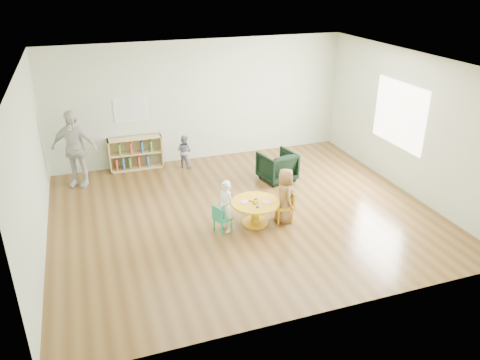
{
  "coord_description": "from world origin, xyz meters",
  "views": [
    {
      "loc": [
        -2.61,
        -7.35,
        4.26
      ],
      "look_at": [
        -0.17,
        -0.3,
        0.84
      ],
      "focal_mm": 35.0,
      "sensor_mm": 36.0,
      "label": 1
    }
  ],
  "objects": [
    {
      "name": "child_left",
      "position": [
        -0.5,
        -0.5,
        0.47
      ],
      "size": [
        0.33,
        0.4,
        0.95
      ],
      "primitive_type": "imported",
      "rotation": [
        0.0,
        0.0,
        -1.22
      ],
      "color": "white",
      "rests_on": "ground"
    },
    {
      "name": "kid_chair_left",
      "position": [
        -0.59,
        -0.51,
        0.27
      ],
      "size": [
        0.35,
        0.35,
        0.5
      ],
      "rotation": [
        0.0,
        0.0,
        -1.17
      ],
      "color": "#1C9A70",
      "rests_on": "ground"
    },
    {
      "name": "armchair",
      "position": [
        1.2,
        1.18,
        0.32
      ],
      "size": [
        0.82,
        0.83,
        0.64
      ],
      "primitive_type": "imported",
      "rotation": [
        0.0,
        0.0,
        3.35
      ],
      "color": "black",
      "rests_on": "ground"
    },
    {
      "name": "alphabet_poster",
      "position": [
        -1.6,
        2.98,
        1.35
      ],
      "size": [
        0.74,
        0.01,
        0.54
      ],
      "color": "white",
      "rests_on": "ground"
    },
    {
      "name": "child_right",
      "position": [
        0.61,
        -0.53,
        0.51
      ],
      "size": [
        0.36,
        0.53,
        1.03
      ],
      "primitive_type": "imported",
      "rotation": [
        0.0,
        0.0,
        1.49
      ],
      "color": "orange",
      "rests_on": "ground"
    },
    {
      "name": "bookshelf",
      "position": [
        -1.61,
        2.86,
        0.37
      ],
      "size": [
        1.2,
        0.3,
        0.75
      ],
      "color": "tan",
      "rests_on": "ground"
    },
    {
      "name": "room",
      "position": [
        0.01,
        0.0,
        1.89
      ],
      "size": [
        7.1,
        7.0,
        2.8
      ],
      "color": "brown",
      "rests_on": "ground"
    },
    {
      "name": "toddler",
      "position": [
        -0.53,
        2.55,
        0.39
      ],
      "size": [
        0.47,
        0.47,
        0.77
      ],
      "primitive_type": "imported",
      "rotation": [
        0.0,
        0.0,
        2.37
      ],
      "color": "#181B3C",
      "rests_on": "ground"
    },
    {
      "name": "activity_table",
      "position": [
        0.08,
        -0.45,
        0.3
      ],
      "size": [
        0.87,
        0.87,
        0.48
      ],
      "rotation": [
        0.0,
        0.0,
        0.22
      ],
      "color": "gold",
      "rests_on": "ground"
    },
    {
      "name": "adult_caretaker",
      "position": [
        -2.88,
        2.32,
        0.82
      ],
      "size": [
        1.04,
        0.75,
        1.65
      ],
      "primitive_type": "imported",
      "rotation": [
        0.0,
        0.0,
        -0.4
      ],
      "color": "beige",
      "rests_on": "ground"
    },
    {
      "name": "kid_chair_right",
      "position": [
        0.65,
        -0.53,
        0.32
      ],
      "size": [
        0.38,
        0.38,
        0.59
      ],
      "rotation": [
        0.0,
        0.0,
        1.37
      ],
      "color": "gold",
      "rests_on": "ground"
    }
  ]
}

